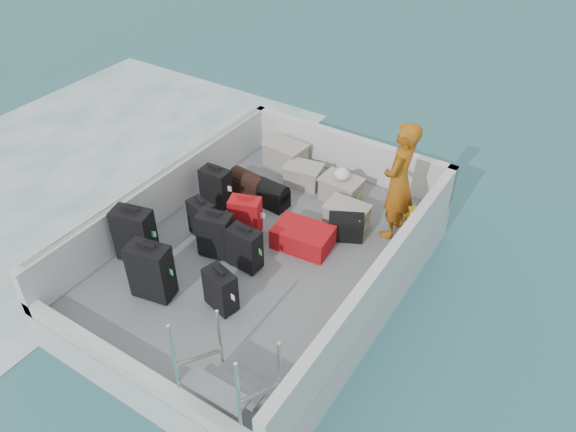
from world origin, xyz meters
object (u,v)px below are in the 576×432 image
suitcase_6 (221,290)px  suitcase_0 (135,235)px  crate_1 (303,176)px  suitcase_3 (151,272)px  crate_0 (285,156)px  crate_2 (341,190)px  suitcase_5 (245,217)px  suitcase_2 (216,188)px  passenger (399,181)px  crate_3 (346,217)px  suitcase_1 (202,220)px  suitcase_7 (245,249)px  suitcase_8 (303,237)px  suitcase_4 (216,235)px

suitcase_6 → suitcase_0: bearing=-169.3°
suitcase_6 → crate_1: bearing=115.7°
suitcase_3 → crate_0: 3.45m
suitcase_3 → crate_2: suitcase_3 is taller
suitcase_5 → suitcase_6: size_ratio=1.06×
suitcase_2 → crate_1: 1.44m
suitcase_2 → suitcase_3: bearing=-76.2°
crate_0 → passenger: passenger is taller
suitcase_0 → crate_3: 2.96m
suitcase_1 → suitcase_7: 0.90m
passenger → crate_1: bearing=-100.4°
crate_0 → suitcase_1: bearing=-89.0°
suitcase_6 → crate_2: size_ratio=0.98×
suitcase_6 → passenger: passenger is taller
suitcase_8 → suitcase_3: bearing=143.6°
suitcase_4 → crate_2: (0.80, 2.05, -0.16)m
crate_1 → suitcase_3: bearing=-95.3°
suitcase_0 → crate_0: size_ratio=1.24×
suitcase_8 → crate_2: (-0.09, 1.26, 0.02)m
crate_3 → suitcase_3: bearing=-118.7°
crate_1 → suitcase_8: bearing=-58.6°
suitcase_7 → crate_3: (0.73, 1.48, -0.13)m
suitcase_6 → crate_0: suitcase_6 is taller
suitcase_5 → crate_3: (1.13, 0.92, -0.13)m
suitcase_7 → crate_1: (-0.36, 2.06, -0.14)m
crate_1 → passenger: passenger is taller
suitcase_5 → suitcase_8: bearing=-5.4°
suitcase_0 → passenger: 3.61m
suitcase_3 → suitcase_8: bearing=47.7°
suitcase_5 → suitcase_8: size_ratio=0.76×
suitcase_8 → passenger: passenger is taller
suitcase_8 → suitcase_4: bearing=125.2°
suitcase_2 → crate_2: 1.91m
suitcase_5 → suitcase_3: bearing=-118.6°
suitcase_3 → suitcase_8: (1.08, 1.82, -0.23)m
suitcase_5 → crate_3: bearing=19.3°
suitcase_0 → crate_3: bearing=31.8°
suitcase_1 → suitcase_7: bearing=3.4°
crate_2 → suitcase_0: bearing=-121.6°
crate_0 → crate_2: crate_0 is taller
suitcase_7 → passenger: passenger is taller
crate_0 → crate_3: (1.65, -0.91, -0.02)m
crate_2 → suitcase_4: bearing=-111.5°
suitcase_4 → crate_3: bearing=38.4°
suitcase_3 → suitcase_4: suitcase_3 is taller
suitcase_3 → crate_2: (0.98, 3.08, -0.21)m
suitcase_3 → suitcase_5: suitcase_3 is taller
suitcase_6 → crate_3: bearing=91.0°
suitcase_3 → passenger: size_ratio=0.44×
suitcase_0 → suitcase_1: (0.44, 0.84, -0.10)m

